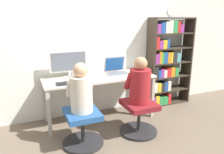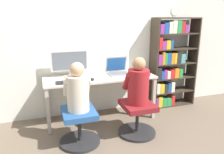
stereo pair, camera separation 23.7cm
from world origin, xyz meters
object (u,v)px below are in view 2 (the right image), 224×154
at_px(office_chair_right, 137,117).
at_px(keyboard, 72,82).
at_px(person_at_monitor, 78,90).
at_px(desk_clock, 175,12).
at_px(laptop, 118,70).
at_px(person_at_laptop, 138,84).
at_px(bookshelf, 170,63).
at_px(office_chair_left, 79,125).
at_px(desktop_monitor, 70,63).

bearing_deg(office_chair_right, keyboard, 151.40).
bearing_deg(person_at_monitor, desk_clock, 21.08).
height_order(laptop, keyboard, laptop).
xyz_separation_m(person_at_laptop, bookshelf, (0.98, 0.77, 0.07)).
distance_m(keyboard, office_chair_right, 1.06).
xyz_separation_m(office_chair_left, person_at_monitor, (-0.00, 0.00, 0.49)).
xyz_separation_m(laptop, person_at_laptop, (0.03, -0.71, -0.02)).
distance_m(office_chair_left, office_chair_right, 0.82).
bearing_deg(desk_clock, bookshelf, 73.40).
bearing_deg(office_chair_left, person_at_laptop, -0.81).
relative_size(office_chair_left, person_at_laptop, 0.84).
bearing_deg(bookshelf, office_chair_left, -157.27).
bearing_deg(office_chair_left, desk_clock, 21.20).
relative_size(keyboard, office_chair_right, 0.83).
bearing_deg(keyboard, bookshelf, 9.90).
distance_m(desktop_monitor, office_chair_left, 1.02).
relative_size(laptop, office_chair_left, 0.67).
distance_m(person_at_monitor, desk_clock, 2.14).
bearing_deg(desk_clock, keyboard, -171.96).
bearing_deg(person_at_laptop, desktop_monitor, 135.85).
xyz_separation_m(laptop, person_at_monitor, (-0.79, -0.70, -0.03)).
height_order(keyboard, office_chair_right, keyboard).
bearing_deg(office_chair_right, laptop, 92.26).
relative_size(bookshelf, desk_clock, 9.15).
distance_m(laptop, person_at_monitor, 1.06).
bearing_deg(person_at_laptop, bookshelf, 38.03).
bearing_deg(person_at_laptop, office_chair_left, 179.19).
height_order(office_chair_left, office_chair_right, same).
relative_size(laptop, person_at_laptop, 0.56).
bearing_deg(desk_clock, desktop_monitor, 177.49).
height_order(office_chair_left, desk_clock, desk_clock).
xyz_separation_m(keyboard, office_chair_left, (0.01, -0.44, -0.47)).
distance_m(person_at_laptop, bookshelf, 1.25).
xyz_separation_m(laptop, office_chair_left, (-0.79, -0.70, -0.51)).
height_order(office_chair_right, person_at_monitor, person_at_monitor).
bearing_deg(keyboard, person_at_laptop, -28.35).
bearing_deg(office_chair_left, person_at_monitor, 90.00).
xyz_separation_m(person_at_monitor, bookshelf, (1.80, 0.75, 0.07)).
xyz_separation_m(desktop_monitor, office_chair_left, (-0.02, -0.77, -0.68)).
bearing_deg(desk_clock, person_at_monitor, -158.92).
height_order(laptop, desk_clock, desk_clock).
height_order(person_at_laptop, bookshelf, bookshelf).
bearing_deg(office_chair_right, person_at_monitor, 178.54).
height_order(keyboard, desk_clock, desk_clock).
distance_m(laptop, office_chair_right, 0.88).
height_order(person_at_monitor, person_at_laptop, person_at_laptop).
bearing_deg(desk_clock, office_chair_right, -143.62).
bearing_deg(office_chair_right, desk_clock, 36.38).
distance_m(desktop_monitor, office_chair_right, 1.31).
relative_size(desktop_monitor, bookshelf, 0.36).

